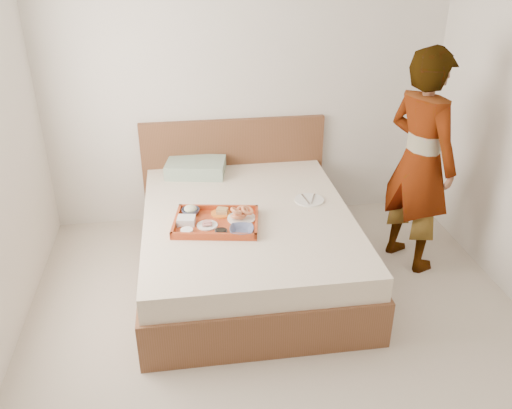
{
  "coord_description": "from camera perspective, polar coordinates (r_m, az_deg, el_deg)",
  "views": [
    {
      "loc": [
        -0.58,
        -2.5,
        2.42
      ],
      "look_at": [
        -0.08,
        0.9,
        0.65
      ],
      "focal_mm": 37.27,
      "sensor_mm": 36.0,
      "label": 1
    }
  ],
  "objects": [
    {
      "name": "dinner_plate",
      "position": [
        4.21,
        5.74,
        0.49
      ],
      "size": [
        0.28,
        0.28,
        0.01
      ],
      "primitive_type": "cylinder",
      "rotation": [
        0.0,
        0.0,
        -0.21
      ],
      "color": "white",
      "rests_on": "bed"
    },
    {
      "name": "bread_plate",
      "position": [
        3.96,
        -3.81,
        -0.98
      ],
      "size": [
        0.17,
        0.17,
        0.01
      ],
      "primitive_type": "cylinder",
      "rotation": [
        0.0,
        0.0,
        -0.17
      ],
      "color": "orange",
      "rests_on": "tray"
    },
    {
      "name": "person",
      "position": [
        4.22,
        17.19,
        4.4
      ],
      "size": [
        0.63,
        0.75,
        1.74
      ],
      "primitive_type": "imported",
      "rotation": [
        0.0,
        0.0,
        1.97
      ],
      "color": "white",
      "rests_on": "ground"
    },
    {
      "name": "wall_back",
      "position": [
        4.68,
        -1.05,
        13.37
      ],
      "size": [
        3.5,
        0.01,
        2.6
      ],
      "primitive_type": "cube",
      "color": "silver",
      "rests_on": "ground"
    },
    {
      "name": "headboard",
      "position": [
        4.9,
        -2.4,
        3.81
      ],
      "size": [
        1.65,
        0.06,
        0.95
      ],
      "primitive_type": "cube",
      "color": "brown",
      "rests_on": "ground"
    },
    {
      "name": "cheese_round",
      "position": [
        3.74,
        -7.43,
        -2.86
      ],
      "size": [
        0.1,
        0.1,
        0.03
      ],
      "primitive_type": "cylinder",
      "rotation": [
        0.0,
        0.0,
        -0.17
      ],
      "color": "white",
      "rests_on": "tray"
    },
    {
      "name": "sauce_dish",
      "position": [
        3.7,
        -3.76,
        -2.99
      ],
      "size": [
        0.1,
        0.1,
        0.03
      ],
      "primitive_type": "cylinder",
      "rotation": [
        0.0,
        0.0,
        -0.17
      ],
      "color": "black",
      "rests_on": "tray"
    },
    {
      "name": "bed",
      "position": [
        4.14,
        -0.89,
        -4.16
      ],
      "size": [
        1.65,
        2.0,
        0.53
      ],
      "primitive_type": "cube",
      "color": "brown",
      "rests_on": "ground"
    },
    {
      "name": "prawn_plate",
      "position": [
        3.89,
        -1.57,
        -1.48
      ],
      "size": [
        0.24,
        0.24,
        0.01
      ],
      "primitive_type": "cylinder",
      "rotation": [
        0.0,
        0.0,
        -0.17
      ],
      "color": "white",
      "rests_on": "tray"
    },
    {
      "name": "tray",
      "position": [
        3.84,
        -4.3,
        -1.86
      ],
      "size": [
        0.67,
        0.53,
        0.05
      ],
      "primitive_type": "cube",
      "rotation": [
        0.0,
        0.0,
        -0.17
      ],
      "color": "#AF5420",
      "rests_on": "bed"
    },
    {
      "name": "ground",
      "position": [
        3.53,
        3.5,
        -16.13
      ],
      "size": [
        3.5,
        4.0,
        0.01
      ],
      "primitive_type": "cube",
      "color": "#BDB1A0",
      "rests_on": "ground"
    },
    {
      "name": "meat_plate",
      "position": [
        3.81,
        -5.26,
        -2.24
      ],
      "size": [
        0.17,
        0.17,
        0.01
      ],
      "primitive_type": "cylinder",
      "rotation": [
        0.0,
        0.0,
        -0.17
      ],
      "color": "white",
      "rests_on": "tray"
    },
    {
      "name": "pillow",
      "position": [
        4.67,
        -6.47,
        3.97
      ],
      "size": [
        0.55,
        0.43,
        0.12
      ],
      "primitive_type": "cube",
      "rotation": [
        0.0,
        0.0,
        -0.18
      ],
      "color": "#90A991",
      "rests_on": "bed"
    },
    {
      "name": "salad_bowl",
      "position": [
        3.98,
        -7.03,
        -0.74
      ],
      "size": [
        0.15,
        0.15,
        0.04
      ],
      "primitive_type": "imported",
      "rotation": [
        0.0,
        0.0,
        -0.17
      ],
      "color": "#171E49",
      "rests_on": "tray"
    },
    {
      "name": "plastic_tub",
      "position": [
        3.85,
        -7.49,
        -1.72
      ],
      "size": [
        0.14,
        0.12,
        0.05
      ],
      "primitive_type": "cube",
      "rotation": [
        0.0,
        0.0,
        -0.17
      ],
      "color": "silver",
      "rests_on": "tray"
    },
    {
      "name": "navy_bowl_big",
      "position": [
        3.7,
        -1.55,
        -2.79
      ],
      "size": [
        0.2,
        0.2,
        0.04
      ],
      "primitive_type": "imported",
      "rotation": [
        0.0,
        0.0,
        -0.17
      ],
      "color": "#171E49",
      "rests_on": "tray"
    }
  ]
}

